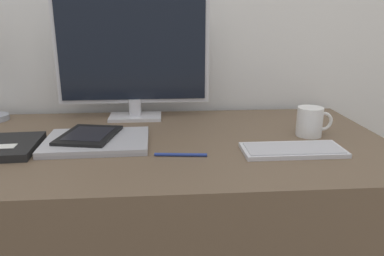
{
  "coord_description": "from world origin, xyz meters",
  "views": [
    {
      "loc": [
        0.02,
        -0.91,
        1.07
      ],
      "look_at": [
        0.1,
        0.09,
        0.77
      ],
      "focal_mm": 35.0,
      "sensor_mm": 36.0,
      "label": 1
    }
  ],
  "objects_px": {
    "ereader": "(89,135)",
    "monitor": "(133,54)",
    "coffee_mug": "(310,122)",
    "keyboard": "(293,150)",
    "pen": "(181,155)",
    "laptop": "(97,141)"
  },
  "relations": [
    {
      "from": "ereader",
      "to": "monitor",
      "type": "bearing_deg",
      "value": 66.0
    },
    {
      "from": "ereader",
      "to": "coffee_mug",
      "type": "height_order",
      "value": "coffee_mug"
    },
    {
      "from": "monitor",
      "to": "keyboard",
      "type": "distance_m",
      "value": 0.64
    },
    {
      "from": "monitor",
      "to": "pen",
      "type": "xyz_separation_m",
      "value": [
        0.15,
        -0.4,
        -0.23
      ]
    },
    {
      "from": "monitor",
      "to": "pen",
      "type": "bearing_deg",
      "value": -69.9
    },
    {
      "from": "ereader",
      "to": "laptop",
      "type": "bearing_deg",
      "value": -37.49
    },
    {
      "from": "monitor",
      "to": "keyboard",
      "type": "height_order",
      "value": "monitor"
    },
    {
      "from": "ereader",
      "to": "coffee_mug",
      "type": "distance_m",
      "value": 0.68
    },
    {
      "from": "pen",
      "to": "keyboard",
      "type": "bearing_deg",
      "value": 1.46
    },
    {
      "from": "laptop",
      "to": "pen",
      "type": "height_order",
      "value": "laptop"
    },
    {
      "from": "monitor",
      "to": "coffee_mug",
      "type": "distance_m",
      "value": 0.64
    },
    {
      "from": "monitor",
      "to": "ereader",
      "type": "relative_size",
      "value": 2.49
    },
    {
      "from": "monitor",
      "to": "ereader",
      "type": "bearing_deg",
      "value": -114.0
    },
    {
      "from": "coffee_mug",
      "to": "keyboard",
      "type": "bearing_deg",
      "value": -125.64
    },
    {
      "from": "ereader",
      "to": "keyboard",
      "type": "bearing_deg",
      "value": -12.46
    },
    {
      "from": "keyboard",
      "to": "pen",
      "type": "relative_size",
      "value": 1.97
    },
    {
      "from": "keyboard",
      "to": "coffee_mug",
      "type": "relative_size",
      "value": 2.45
    },
    {
      "from": "keyboard",
      "to": "ereader",
      "type": "relative_size",
      "value": 1.29
    },
    {
      "from": "ereader",
      "to": "pen",
      "type": "height_order",
      "value": "ereader"
    },
    {
      "from": "ereader",
      "to": "pen",
      "type": "relative_size",
      "value": 1.53
    },
    {
      "from": "ereader",
      "to": "pen",
      "type": "bearing_deg",
      "value": -26.96
    },
    {
      "from": "monitor",
      "to": "laptop",
      "type": "distance_m",
      "value": 0.37
    }
  ]
}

